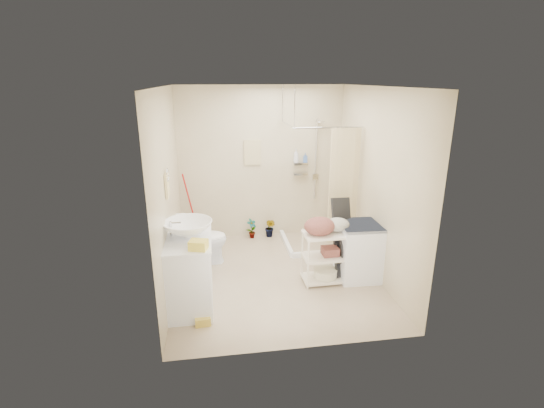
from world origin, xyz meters
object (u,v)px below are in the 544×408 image
at_px(vanity, 189,271).
at_px(toilet, 201,239).
at_px(laundry_rack, 326,253).
at_px(washing_machine, 358,251).

bearing_deg(vanity, toilet, 83.78).
xyz_separation_m(vanity, toilet, (0.12, 1.15, -0.07)).
bearing_deg(laundry_rack, washing_machine, 6.36).
xyz_separation_m(washing_machine, laundry_rack, (-0.49, -0.06, 0.03)).
bearing_deg(washing_machine, vanity, -169.32).
bearing_deg(washing_machine, toilet, 161.89).
bearing_deg(laundry_rack, vanity, -172.11).
xyz_separation_m(toilet, laundry_rack, (1.69, -0.86, 0.05)).
relative_size(washing_machine, laundry_rack, 0.92).
bearing_deg(washing_machine, laundry_rack, -170.53).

